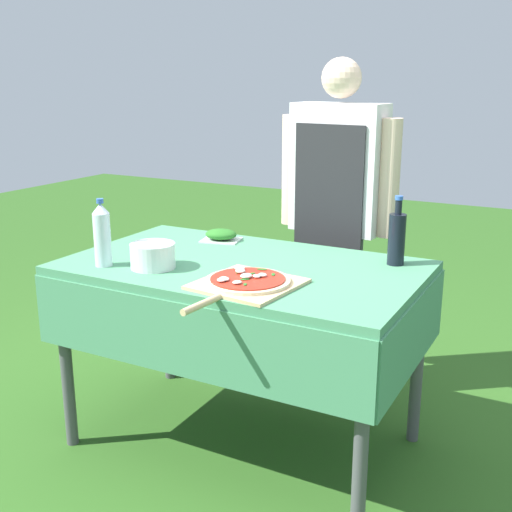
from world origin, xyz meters
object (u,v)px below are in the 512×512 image
object	(u,v)px
oil_bottle	(397,238)
herb_container	(221,235)
prep_table	(242,286)
person_cook	(337,201)
water_bottle	(102,234)
pizza_on_peel	(246,282)
mixing_tub	(153,256)

from	to	relation	value
oil_bottle	herb_container	size ratio (longest dim) A/B	1.41
oil_bottle	herb_container	world-z (taller)	oil_bottle
prep_table	person_cook	xyz separation A→B (m)	(0.13, 0.70, 0.25)
person_cook	water_bottle	size ratio (longest dim) A/B	5.99
pizza_on_peel	mixing_tub	distance (m)	0.44
oil_bottle	herb_container	xyz separation A→B (m)	(-0.82, 0.00, -0.08)
person_cook	mixing_tub	world-z (taller)	person_cook
person_cook	oil_bottle	bearing A→B (deg)	139.51
pizza_on_peel	herb_container	size ratio (longest dim) A/B	2.74
pizza_on_peel	water_bottle	xyz separation A→B (m)	(-0.63, -0.04, 0.11)
prep_table	herb_container	world-z (taller)	herb_container
person_cook	mixing_tub	distance (m)	1.01
prep_table	person_cook	distance (m)	0.76
pizza_on_peel	oil_bottle	xyz separation A→B (m)	(0.39, 0.53, 0.10)
prep_table	herb_container	size ratio (longest dim) A/B	7.23
water_bottle	oil_bottle	bearing A→B (deg)	29.03
pizza_on_peel	mixing_tub	bearing A→B (deg)	-177.89
herb_container	pizza_on_peel	bearing A→B (deg)	-51.35
mixing_tub	water_bottle	bearing A→B (deg)	-160.14
pizza_on_peel	water_bottle	bearing A→B (deg)	-170.29
prep_table	oil_bottle	xyz separation A→B (m)	(0.55, 0.28, 0.21)
water_bottle	herb_container	world-z (taller)	water_bottle
person_cook	water_bottle	bearing A→B (deg)	63.61
oil_bottle	mixing_tub	world-z (taller)	oil_bottle
person_cook	water_bottle	distance (m)	1.16
oil_bottle	water_bottle	distance (m)	1.16
herb_container	mixing_tub	distance (m)	0.50
person_cook	oil_bottle	size ratio (longest dim) A/B	5.83
person_cook	water_bottle	xyz separation A→B (m)	(-0.60, -0.99, -0.02)
water_bottle	herb_container	distance (m)	0.61
pizza_on_peel	oil_bottle	size ratio (longest dim) A/B	1.95
oil_bottle	water_bottle	bearing A→B (deg)	-150.97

